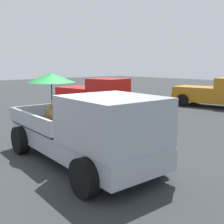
{
  "coord_description": "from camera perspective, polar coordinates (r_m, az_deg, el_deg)",
  "views": [
    {
      "loc": [
        5.84,
        -4.24,
        2.6
      ],
      "look_at": [
        -0.57,
        1.68,
        1.1
      ],
      "focal_mm": 44.78,
      "sensor_mm": 36.0,
      "label": 1
    }
  ],
  "objects": [
    {
      "name": "ground_plane",
      "position": [
        7.67,
        -6.45,
        -10.12
      ],
      "size": [
        80.0,
        80.0,
        0.0
      ],
      "primitive_type": "plane",
      "color": "#2D3033"
    },
    {
      "name": "pickup_truck_main",
      "position": [
        7.06,
        -4.94,
        -3.48
      ],
      "size": [
        5.18,
        2.58,
        2.35
      ],
      "rotation": [
        0.0,
        0.0,
        -0.08
      ],
      "color": "black",
      "rests_on": "ground"
    },
    {
      "name": "pickup_truck_red",
      "position": [
        16.53,
        -3.42,
        3.74
      ],
      "size": [
        5.01,
        2.7,
        1.8
      ],
      "rotation": [
        0.0,
        0.0,
        0.14
      ],
      "color": "black",
      "rests_on": "ground"
    },
    {
      "name": "pickup_truck_far",
      "position": [
        18.11,
        20.72,
        3.65
      ],
      "size": [
        5.02,
        2.73,
        1.8
      ],
      "rotation": [
        0.0,
        0.0,
        0.15
      ],
      "color": "black",
      "rests_on": "ground"
    }
  ]
}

